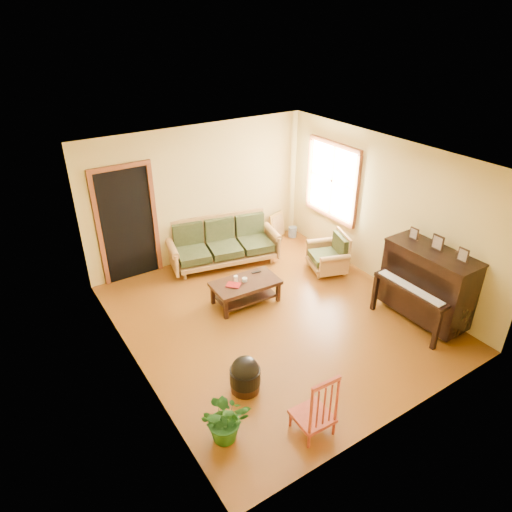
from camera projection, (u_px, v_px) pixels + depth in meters
floor at (275, 317)px, 7.37m from camera, size 5.00×5.00×0.00m
doorway at (128, 226)px, 8.01m from camera, size 1.08×0.16×2.05m
window at (332, 181)px, 8.66m from camera, size 0.12×1.36×1.46m
sofa at (224, 243)px, 8.70m from camera, size 2.21×1.29×0.89m
coffee_table at (246, 292)px, 7.64m from camera, size 1.14×0.66×0.40m
armchair at (327, 253)px, 8.49m from camera, size 0.92×0.94×0.75m
piano at (427, 286)px, 7.05m from camera, size 0.83×1.40×1.23m
footstool at (245, 378)px, 5.89m from camera, size 0.45×0.45×0.38m
red_chair at (314, 402)px, 5.19m from camera, size 0.44×0.48×0.90m
leaning_frame at (277, 225)px, 9.78m from camera, size 0.43×0.22×0.57m
ceramic_crock at (293, 232)px, 9.89m from camera, size 0.22×0.22×0.22m
potted_plant at (226, 418)px, 5.16m from camera, size 0.71×0.67×0.62m
book at (232, 288)px, 7.37m from camera, size 0.28×0.28×0.02m
candle at (236, 279)px, 7.51m from camera, size 0.09×0.09×0.12m
glass_jar at (245, 280)px, 7.55m from camera, size 0.10×0.10×0.06m
remote at (256, 272)px, 7.81m from camera, size 0.17×0.07×0.02m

